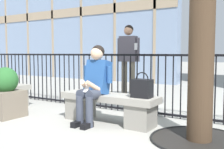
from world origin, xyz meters
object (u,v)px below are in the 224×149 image
stone_bench (109,105)px  planter (6,94)px  seated_person_with_phone (94,81)px  bystander_at_railing (128,57)px  handbag_on_bench (142,88)px

stone_bench → planter: planter is taller
seated_person_with_phone → bystander_at_railing: 2.01m
stone_bench → handbag_on_bench: bearing=-1.0°
seated_person_with_phone → bystander_at_railing: bearing=103.8°
stone_bench → bystander_at_railing: 2.04m
stone_bench → seated_person_with_phone: (-0.18, -0.13, 0.38)m
stone_bench → planter: bearing=-159.7°
handbag_on_bench → stone_bench: bearing=179.0°
stone_bench → bystander_at_railing: (-0.65, 1.80, 0.73)m
seated_person_with_phone → handbag_on_bench: seated_person_with_phone is taller
planter → handbag_on_bench: bearing=15.1°
stone_bench → bystander_at_railing: size_ratio=0.94×
handbag_on_bench → bystander_at_railing: size_ratio=0.22×
bystander_at_railing → seated_person_with_phone: bearing=-76.2°
handbag_on_bench → seated_person_with_phone: bearing=-171.1°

